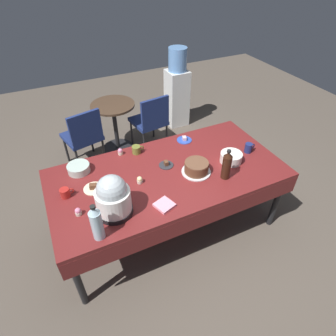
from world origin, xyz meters
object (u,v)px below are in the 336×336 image
object	(u,v)px
dessert_plate_charcoal	(166,164)
cupcake_berry	(120,152)
slow_cooker	(113,197)
dessert_plate_cobalt	(184,140)
water_cooler	(177,90)
frosted_layer_cake	(196,168)
soda_bottle_water	(97,223)
dessert_plate_cream	(94,188)
soda_bottle_cola	(227,165)
ceramic_snack_bowl	(231,157)
maroon_chair_left	(84,135)
coffee_mug_olive	(137,150)
round_cafe_table	(114,119)
glass_salad_bowl	(79,168)
coffee_mug_navy	(249,148)
cupcake_cocoa	(78,212)
coffee_mug_red	(65,193)
potluck_table	(168,177)
cupcake_rose	(140,180)
maroon_chair_right	(151,119)

from	to	relation	value
dessert_plate_charcoal	cupcake_berry	world-z (taller)	cupcake_berry
cupcake_berry	slow_cooker	bearing A→B (deg)	-110.97
dessert_plate_cobalt	water_cooler	world-z (taller)	water_cooler
frosted_layer_cake	soda_bottle_water	bearing A→B (deg)	-161.51
frosted_layer_cake	dessert_plate_cream	size ratio (longest dim) A/B	1.55
cupcake_berry	soda_bottle_cola	xyz separation A→B (m)	(0.76, -0.76, 0.11)
ceramic_snack_bowl	maroon_chair_left	world-z (taller)	maroon_chair_left
coffee_mug_olive	slow_cooker	bearing A→B (deg)	-122.66
round_cafe_table	water_cooler	size ratio (longest dim) A/B	0.58
glass_salad_bowl	ceramic_snack_bowl	size ratio (longest dim) A/B	0.98
ceramic_snack_bowl	soda_bottle_water	xyz separation A→B (m)	(-1.40, -0.34, 0.10)
ceramic_snack_bowl	coffee_mug_navy	xyz separation A→B (m)	(0.26, 0.06, 0.00)
cupcake_berry	cupcake_cocoa	size ratio (longest dim) A/B	1.00
dessert_plate_cream	coffee_mug_red	xyz separation A→B (m)	(-0.23, 0.01, 0.03)
dessert_plate_cobalt	coffee_mug_red	distance (m)	1.36
slow_cooker	soda_bottle_cola	world-z (taller)	slow_cooker
potluck_table	cupcake_cocoa	distance (m)	0.89
cupcake_berry	dessert_plate_cobalt	bearing A→B (deg)	-4.39
dessert_plate_cream	slow_cooker	bearing A→B (deg)	-74.90
dessert_plate_cobalt	cupcake_cocoa	bearing A→B (deg)	-155.18
dessert_plate_cream	cupcake_cocoa	world-z (taller)	cupcake_cocoa
dessert_plate_cream	cupcake_rose	bearing A→B (deg)	-13.73
cupcake_berry	coffee_mug_navy	size ratio (longest dim) A/B	0.57
potluck_table	cupcake_rose	size ratio (longest dim) A/B	32.59
potluck_table	maroon_chair_left	bearing A→B (deg)	110.43
glass_salad_bowl	dessert_plate_cobalt	xyz separation A→B (m)	(1.14, 0.04, -0.03)
dessert_plate_cream	maroon_chair_left	bearing A→B (deg)	83.42
soda_bottle_water	coffee_mug_olive	xyz separation A→B (m)	(0.62, 0.87, -0.11)
coffee_mug_olive	glass_salad_bowl	bearing A→B (deg)	-175.49
water_cooler	maroon_chair_left	bearing A→B (deg)	-162.11
ceramic_snack_bowl	dessert_plate_cream	xyz separation A→B (m)	(-1.32, 0.19, -0.03)
cupcake_rose	soda_bottle_cola	distance (m)	0.79
cupcake_cocoa	maroon_chair_left	world-z (taller)	maroon_chair_left
dessert_plate_charcoal	cupcake_berry	xyz separation A→B (m)	(-0.34, 0.37, 0.02)
coffee_mug_red	maroon_chair_left	world-z (taller)	maroon_chair_left
water_cooler	dessert_plate_charcoal	bearing A→B (deg)	-119.72
glass_salad_bowl	soda_bottle_cola	bearing A→B (deg)	-28.88
frosted_layer_cake	dessert_plate_cobalt	distance (m)	0.55
frosted_layer_cake	water_cooler	xyz separation A→B (m)	(0.85, 2.06, -0.22)
glass_salad_bowl	water_cooler	xyz separation A→B (m)	(1.84, 1.58, -0.20)
dessert_plate_cream	cupcake_rose	world-z (taller)	cupcake_rose
frosted_layer_cake	cupcake_berry	distance (m)	0.80
frosted_layer_cake	coffee_mug_olive	size ratio (longest dim) A/B	2.18
ceramic_snack_bowl	maroon_chair_left	bearing A→B (deg)	126.98
cupcake_cocoa	coffee_mug_navy	bearing A→B (deg)	3.72
dessert_plate_cobalt	maroon_chair_right	distance (m)	1.05
coffee_mug_olive	potluck_table	bearing A→B (deg)	-69.42
ceramic_snack_bowl	water_cooler	xyz separation A→B (m)	(0.45, 2.06, -0.21)
coffee_mug_red	cupcake_rose	bearing A→B (deg)	-9.47
dessert_plate_cobalt	cupcake_cocoa	xyz separation A→B (m)	(-1.26, -0.58, 0.02)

